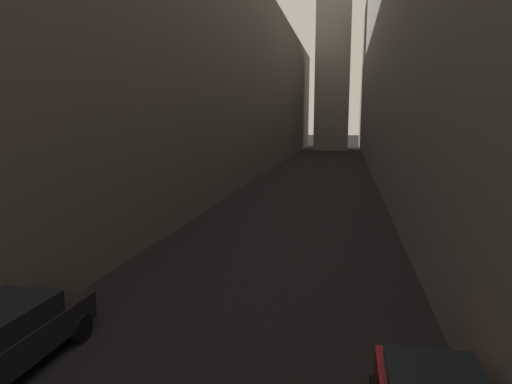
% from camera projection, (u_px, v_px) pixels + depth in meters
% --- Properties ---
extents(ground_plane, '(264.00, 264.00, 0.00)m').
position_uv_depth(ground_plane, '(316.00, 177.00, 43.87)').
color(ground_plane, black).
extents(building_block_left, '(10.76, 108.00, 19.09)m').
position_uv_depth(building_block_left, '(215.00, 82.00, 46.43)').
color(building_block_left, '#60594F').
rests_on(building_block_left, ground).
extents(building_block_right, '(14.03, 108.00, 25.85)m').
position_uv_depth(building_block_right, '(455.00, 40.00, 41.29)').
color(building_block_right, slate).
rests_on(building_block_right, ground).
extents(parked_car_left_second, '(1.97, 4.42, 1.53)m').
position_uv_depth(parked_car_left_second, '(4.00, 336.00, 9.75)').
color(parked_car_left_second, black).
rests_on(parked_car_left_second, ground).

